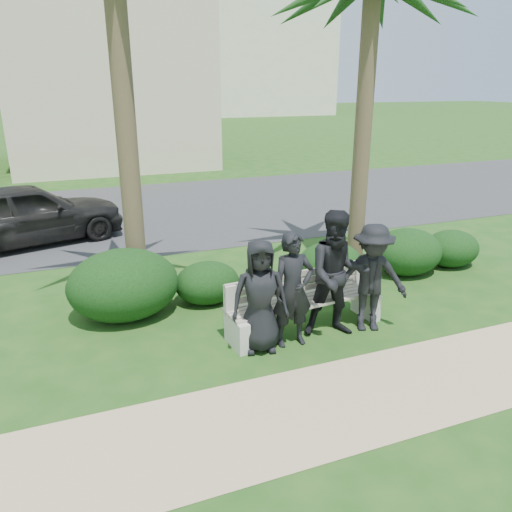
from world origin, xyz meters
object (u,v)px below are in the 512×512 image
object	(u,v)px
park_bench	(305,306)
man_a	(260,296)
man_b	(293,290)
man_c	(337,275)
man_d	(371,278)
car_a	(27,214)

from	to	relation	value
park_bench	man_a	xyz separation A→B (m)	(-0.82, -0.29, 0.40)
man_b	man_c	bearing A→B (deg)	4.55
man_a	man_d	distance (m)	1.70
park_bench	man_c	distance (m)	0.70
man_a	car_a	distance (m)	6.98
park_bench	man_d	bearing A→B (deg)	-25.69
man_c	car_a	bearing A→B (deg)	139.94
man_c	man_d	bearing A→B (deg)	10.64
man_d	car_a	distance (m)	7.91
man_b	car_a	bearing A→B (deg)	120.91
man_a	man_b	distance (m)	0.47
park_bench	man_c	bearing A→B (deg)	-44.31
man_a	man_c	xyz separation A→B (m)	(1.17, 0.01, 0.14)
man_d	park_bench	bearing A→B (deg)	179.13
park_bench	car_a	xyz separation A→B (m)	(-3.88, 5.99, 0.33)
man_d	man_c	bearing A→B (deg)	-165.45
park_bench	car_a	world-z (taller)	car_a
man_b	man_a	bearing A→B (deg)	178.36
man_a	man_d	world-z (taller)	man_d
man_b	man_d	xyz separation A→B (m)	(1.23, -0.02, -0.00)
man_d	car_a	world-z (taller)	man_d
man_b	car_a	size ratio (longest dim) A/B	0.39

